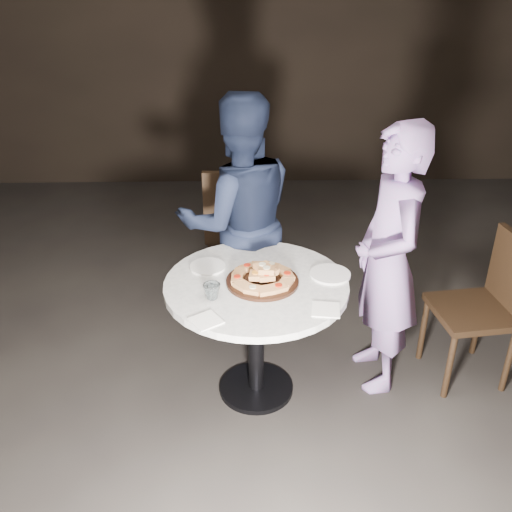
% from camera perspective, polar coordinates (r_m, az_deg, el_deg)
% --- Properties ---
extents(floor, '(7.00, 7.00, 0.00)m').
position_cam_1_polar(floor, '(3.41, 0.83, -13.59)').
color(floor, black).
rests_on(floor, ground).
extents(table, '(1.27, 1.27, 0.73)m').
position_cam_1_polar(table, '(3.08, 0.02, -4.82)').
color(table, black).
rests_on(table, ground).
extents(serving_board, '(0.50, 0.50, 0.02)m').
position_cam_1_polar(serving_board, '(3.00, 0.64, -2.55)').
color(serving_board, black).
rests_on(serving_board, table).
extents(focaccia_pile, '(0.34, 0.34, 0.09)m').
position_cam_1_polar(focaccia_pile, '(2.98, 0.70, -1.94)').
color(focaccia_pile, '#BA7D48').
rests_on(focaccia_pile, serving_board).
extents(plate_left, '(0.20, 0.20, 0.01)m').
position_cam_1_polar(plate_left, '(3.15, -4.86, -1.06)').
color(plate_left, white).
rests_on(plate_left, table).
extents(plate_right, '(0.26, 0.26, 0.01)m').
position_cam_1_polar(plate_right, '(3.09, 7.42, -1.81)').
color(plate_right, white).
rests_on(plate_right, table).
extents(water_glass, '(0.11, 0.11, 0.08)m').
position_cam_1_polar(water_glass, '(2.86, -4.44, -3.54)').
color(water_glass, silver).
rests_on(water_glass, table).
extents(napkin_near, '(0.18, 0.18, 0.01)m').
position_cam_1_polar(napkin_near, '(2.71, -5.01, -6.45)').
color(napkin_near, white).
rests_on(napkin_near, table).
extents(napkin_far, '(0.15, 0.15, 0.01)m').
position_cam_1_polar(napkin_far, '(2.80, 6.99, -5.34)').
color(napkin_far, white).
rests_on(napkin_far, table).
extents(chair_far, '(0.48, 0.50, 1.01)m').
position_cam_1_polar(chair_far, '(4.01, -1.68, 3.28)').
color(chair_far, black).
rests_on(chair_far, ground).
extents(chair_right, '(0.49, 0.47, 0.90)m').
position_cam_1_polar(chair_right, '(3.52, 22.26, -4.08)').
color(chair_right, black).
rests_on(chair_right, ground).
extents(diner_navy, '(0.88, 0.75, 1.59)m').
position_cam_1_polar(diner_navy, '(3.54, -1.73, 3.50)').
color(diner_navy, black).
rests_on(diner_navy, ground).
extents(diner_teal, '(0.43, 0.60, 1.56)m').
position_cam_1_polar(diner_teal, '(3.18, 13.03, -0.60)').
color(diner_teal, '#7D649E').
rests_on(diner_teal, ground).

